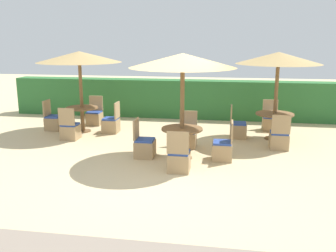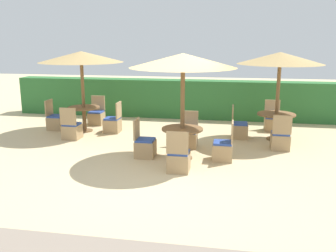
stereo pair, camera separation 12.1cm
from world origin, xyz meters
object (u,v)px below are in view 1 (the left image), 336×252
patio_chair_back_right_north (270,122)px  round_table_back_left (82,113)px  parasol_back_right (278,58)px  patio_chair_center_south (179,160)px  patio_chair_back_left_south (70,130)px  parasol_center (183,61)px  patio_chair_center_west (144,146)px  patio_chair_back_left_west (54,122)px  patio_chair_center_north (187,137)px  parasol_back_left (79,57)px  round_table_center (182,135)px  patio_chair_back_left_east (111,124)px  patio_chair_back_left_north (95,117)px  patio_chair_back_right_west (238,129)px  patio_chair_center_east (223,149)px  patio_chair_back_right_south (279,139)px  round_table_back_right (274,119)px

patio_chair_back_right_north → round_table_back_left: bearing=10.6°
parasol_back_right → patio_chair_center_south: 4.30m
patio_chair_back_right_north → patio_chair_back_left_south: bearing=19.4°
parasol_back_right → round_table_back_left: 5.90m
parasol_center → patio_chair_center_west: 2.22m
patio_chair_back_left_west → patio_chair_back_left_south: size_ratio=1.00×
parasol_back_right → patio_chair_center_west: 4.39m
patio_chair_center_north → parasol_back_left: (-3.34, 1.16, 1.98)m
round_table_center → patio_chair_center_south: (0.05, -0.90, -0.30)m
round_table_center → patio_chair_back_left_east: patio_chair_back_left_east is taller
patio_chair_back_right_north → patio_chair_back_left_north: bearing=1.3°
patio_chair_back_right_west → patio_chair_center_east: bearing=-10.1°
patio_chair_back_right_north → patio_chair_center_north: (-2.32, -2.22, 0.00)m
round_table_center → parasol_back_left: bearing=147.2°
patio_chair_back_left_west → parasol_back_right: bearing=89.8°
round_table_center → patio_chair_center_east: patio_chair_center_east is taller
patio_chair_back_right_south → patio_chair_back_left_west: same height
round_table_back_right → patio_chair_back_right_north: size_ratio=1.13×
patio_chair_back_right_west → patio_chair_center_east: size_ratio=1.00×
patio_chair_back_left_west → patio_chair_back_left_east: (1.87, -0.03, 0.00)m
parasol_center → patio_chair_center_west: parasol_center is taller
parasol_center → patio_chair_center_north: parasol_center is taller
patio_chair_center_south → patio_chair_back_left_west: size_ratio=1.00×
patio_chair_center_south → patio_chair_back_left_east: (-2.46, 3.05, 0.00)m
round_table_center → patio_chair_back_left_east: size_ratio=1.04×
round_table_center → patio_chair_center_west: (-0.90, -0.04, -0.30)m
patio_chair_center_west → parasol_back_left: (-2.41, 2.18, 1.98)m
parasol_back_right → parasol_center: 3.18m
round_table_back_left → patio_chair_back_left_north: size_ratio=1.04×
patio_chair_center_south → patio_chair_back_left_west: same height
patio_chair_back_right_north → patio_chair_center_west: (-3.25, -3.24, 0.00)m
patio_chair_center_north → patio_chair_back_left_east: bearing=-25.7°
patio_chair_back_left_east → parasol_center: bearing=-131.6°
round_table_center → patio_chair_center_east: (0.96, 0.03, -0.30)m
parasol_back_right → round_table_back_left: parasol_back_right is taller
patio_chair_center_east → patio_chair_center_north: same height
parasol_back_left → round_table_back_left: parasol_back_left is taller
patio_chair_back_left_south → round_table_center: bearing=-19.8°
patio_chair_center_west → patio_chair_back_left_south: (-2.41, 1.24, 0.00)m
patio_chair_back_right_west → patio_chair_back_left_north: same height
patio_chair_back_right_west → patio_chair_center_south: size_ratio=1.00×
patio_chair_center_north → parasol_center: bearing=88.5°
round_table_back_right → parasol_back_left: 5.90m
round_table_back_right → parasol_back_right: bearing=26.6°
parasol_center → patio_chair_back_left_west: 5.21m
patio_chair_back_right_south → patio_chair_center_south: bearing=-138.4°
patio_chair_center_west → round_table_back_left: patio_chair_center_west is taller
parasol_back_right → patio_chair_back_right_south: (0.03, -0.99, -1.99)m
patio_chair_back_right_north → patio_chair_center_north: size_ratio=1.00×
patio_chair_center_east → patio_chair_back_left_south: bearing=74.8°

